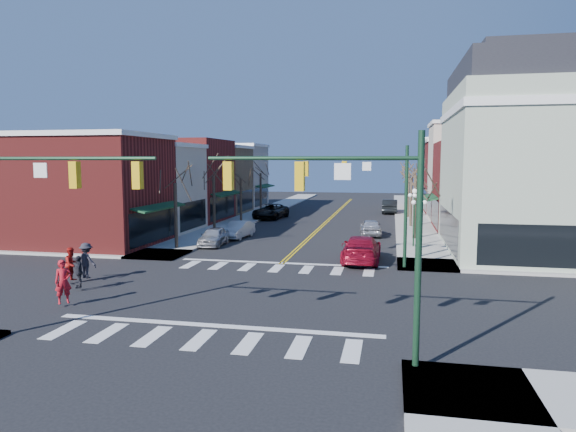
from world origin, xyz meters
The scene contains 36 objects.
ground centered at (0.00, 0.00, 0.00)m, with size 160.00×160.00×0.00m, color black.
sidewalk_left centered at (-8.75, 20.00, 0.07)m, with size 3.50×70.00×0.15m, color #9E9B93.
sidewalk_right centered at (8.75, 20.00, 0.07)m, with size 3.50×70.00×0.15m, color #9E9B93.
bldg_left_brick_a centered at (-15.50, 11.75, 4.00)m, with size 10.00×8.50×8.00m, color maroon.
bldg_left_stucco_a centered at (-15.50, 19.50, 3.75)m, with size 10.00×7.00×7.50m, color #C0B29E.
bldg_left_brick_b centered at (-15.50, 27.50, 4.25)m, with size 10.00×9.00×8.50m, color maroon.
bldg_left_tan centered at (-15.50, 35.75, 3.90)m, with size 10.00×7.50×7.80m, color #8E734E.
bldg_left_stucco_b centered at (-15.50, 43.50, 4.10)m, with size 10.00×8.00×8.20m, color #C0B29E.
bldg_right_brick_a centered at (15.50, 25.75, 4.00)m, with size 10.00×8.50×8.00m, color maroon.
bldg_right_stucco centered at (15.50, 33.50, 5.00)m, with size 10.00×7.00×10.00m, color #C0B29E.
bldg_right_brick_b centered at (15.50, 41.00, 4.25)m, with size 10.00×8.00×8.50m, color maroon.
bldg_right_tan centered at (15.50, 49.00, 4.50)m, with size 10.00×8.00×9.00m, color #8E734E.
victorian_corner centered at (16.50, 14.50, 6.66)m, with size 12.25×14.25×13.30m.
traffic_mast_near_left centered at (-5.55, -7.40, 4.71)m, with size 6.60×0.28×7.20m.
traffic_mast_near_right centered at (5.55, -7.40, 4.71)m, with size 6.60×0.28×7.20m.
traffic_mast_far_right centered at (5.55, 7.40, 4.71)m, with size 6.60×0.28×7.20m.
lamppost_corner centered at (8.20, 8.50, 2.96)m, with size 0.36×0.36×4.33m.
lamppost_midblock centered at (8.20, 15.00, 2.96)m, with size 0.36×0.36×4.33m.
tree_left_a centered at (-8.40, 11.00, 2.38)m, with size 0.24×0.24×4.76m, color #382B21.
tree_left_b centered at (-8.40, 19.00, 2.52)m, with size 0.24×0.24×5.04m, color #382B21.
tree_left_c centered at (-8.40, 27.00, 2.27)m, with size 0.24×0.24×4.55m, color #382B21.
tree_left_d centered at (-8.40, 35.00, 2.45)m, with size 0.24×0.24×4.90m, color #382B21.
tree_right_a centered at (8.40, 11.00, 2.31)m, with size 0.24×0.24×4.62m, color #382B21.
tree_right_b centered at (8.40, 19.00, 2.59)m, with size 0.24×0.24×5.18m, color #382B21.
tree_right_c centered at (8.40, 27.00, 2.42)m, with size 0.24×0.24×4.83m, color #382B21.
tree_right_d centered at (8.40, 35.00, 2.48)m, with size 0.24×0.24×4.97m, color #382B21.
car_left_near centered at (-6.40, 13.23, 0.69)m, with size 1.62×4.02×1.37m, color #B1B1B6.
car_left_mid centered at (-5.74, 17.29, 0.68)m, with size 1.45×4.15×1.37m, color silver.
car_left_far centered at (-6.40, 31.58, 0.81)m, with size 2.69×5.84×1.62m, color black.
car_right_near centered at (4.80, 9.20, 0.82)m, with size 2.31×5.68×1.65m, color maroon.
car_right_mid centered at (4.88, 20.75, 0.72)m, with size 1.70×4.22×1.44m, color #B7B6BB.
car_right_far centered at (6.40, 40.23, 0.83)m, with size 1.75×5.03×1.66m, color black.
pedestrian_red_a centered at (-7.30, -3.43, 1.11)m, with size 0.70×0.46×1.91m, color #A8111D.
pedestrian_red_b centered at (-9.50, 0.40, 1.02)m, with size 0.85×0.66×1.75m, color #A81511.
pedestrian_dark_a centered at (-8.29, -0.81, 0.94)m, with size 0.93×0.39×1.58m, color black.
pedestrian_dark_b centered at (-9.14, 1.15, 1.09)m, with size 1.21×0.70×1.87m, color black.
Camera 1 is at (6.59, -22.84, 6.32)m, focal length 32.00 mm.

